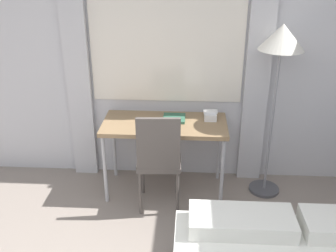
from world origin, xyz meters
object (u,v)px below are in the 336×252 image
Objects in this scene: desk at (165,129)px; desk_chair at (159,156)px; standing_lamp at (281,51)px; book at (174,118)px; telephone at (210,115)px.

desk_chair is (-0.03, -0.31, -0.13)m from desk.
desk is 0.70× the size of standing_lamp.
standing_lamp is 7.57× the size of book.
telephone is at bearing 40.04° from desk_chair.
book is at bearing 43.33° from desk.
standing_lamp is 0.88m from telephone.
book is (-0.35, -0.04, -0.02)m from telephone.
standing_lamp is at bearing 15.49° from desk_chair.
desk_chair reaches higher than telephone.
telephone is at bearing 171.42° from standing_lamp.
desk is 0.34m from desk_chair.
desk_chair is 0.58× the size of standing_lamp.
book is at bearing 70.30° from desk_chair.
desk is 1.27m from standing_lamp.
book is (0.12, 0.40, 0.21)m from desk_chair.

